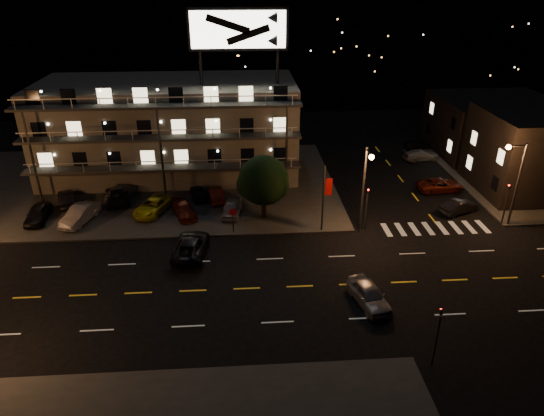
{
  "coord_description": "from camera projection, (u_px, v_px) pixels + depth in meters",
  "views": [
    {
      "loc": [
        -2.17,
        -29.86,
        21.46
      ],
      "look_at": [
        0.45,
        8.0,
        2.7
      ],
      "focal_mm": 32.0,
      "sensor_mm": 36.0,
      "label": 1
    }
  ],
  "objects": [
    {
      "name": "lot_car_6",
      "position": [
        117.0,
        195.0,
        49.14
      ],
      "size": [
        3.41,
        5.33,
        1.37
      ],
      "primitive_type": "imported",
      "rotation": [
        0.0,
        0.0,
        3.39
      ],
      "color": "black",
      "rests_on": "curb_nw"
    },
    {
      "name": "tree",
      "position": [
        263.0,
        182.0,
        44.77
      ],
      "size": [
        4.87,
        4.69,
        6.13
      ],
      "color": "black",
      "rests_on": "curb_nw"
    },
    {
      "name": "ground",
      "position": [
        273.0,
        287.0,
        36.35
      ],
      "size": [
        140.0,
        140.0,
        0.0
      ],
      "primitive_type": "plane",
      "color": "black",
      "rests_on": "ground"
    },
    {
      "name": "streetlight_ne",
      "position": [
        515.0,
        176.0,
        42.94
      ],
      "size": [
        1.92,
        0.44,
        8.0
      ],
      "color": "#2D2D30",
      "rests_on": "ground"
    },
    {
      "name": "streetlight_nc",
      "position": [
        365.0,
        182.0,
        41.77
      ],
      "size": [
        0.44,
        1.92,
        8.0
      ],
      "color": "#2D2D30",
      "rests_on": "ground"
    },
    {
      "name": "lot_car_2",
      "position": [
        153.0,
        206.0,
        46.94
      ],
      "size": [
        3.87,
        5.32,
        1.34
      ],
      "primitive_type": "imported",
      "rotation": [
        0.0,
        0.0,
        -0.38
      ],
      "color": "#D2CA13",
      "rests_on": "curb_nw"
    },
    {
      "name": "hill_backdrop",
      "position": [
        217.0,
        27.0,
        92.37
      ],
      "size": [
        120.0,
        25.0,
        24.0
      ],
      "color": "black",
      "rests_on": "ground"
    },
    {
      "name": "stop_sign",
      "position": [
        233.0,
        216.0,
        43.07
      ],
      "size": [
        0.91,
        0.11,
        2.61
      ],
      "color": "#2D2D30",
      "rests_on": "ground"
    },
    {
      "name": "lot_car_8",
      "position": [
        199.0,
        192.0,
        49.99
      ],
      "size": [
        2.29,
        3.82,
        1.22
      ],
      "primitive_type": "imported",
      "rotation": [
        0.0,
        0.0,
        3.4
      ],
      "color": "black",
      "rests_on": "curb_nw"
    },
    {
      "name": "lot_car_7",
      "position": [
        123.0,
        190.0,
        50.23
      ],
      "size": [
        3.51,
        5.12,
        1.38
      ],
      "primitive_type": "imported",
      "rotation": [
        0.0,
        0.0,
        2.77
      ],
      "color": "gray",
      "rests_on": "curb_nw"
    },
    {
      "name": "banner_north",
      "position": [
        324.0,
        197.0,
        42.66
      ],
      "size": [
        0.83,
        0.16,
        6.4
      ],
      "color": "#2D2D30",
      "rests_on": "ground"
    },
    {
      "name": "lot_car_4",
      "position": [
        232.0,
        207.0,
        46.59
      ],
      "size": [
        2.11,
        4.33,
        1.42
      ],
      "primitive_type": "imported",
      "rotation": [
        0.0,
        0.0,
        -0.1
      ],
      "color": "gray",
      "rests_on": "curb_nw"
    },
    {
      "name": "lot_car_1",
      "position": [
        80.0,
        215.0,
        45.1
      ],
      "size": [
        2.95,
        4.96,
        1.54
      ],
      "primitive_type": "imported",
      "rotation": [
        0.0,
        0.0,
        -0.3
      ],
      "color": "gray",
      "rests_on": "curb_nw"
    },
    {
      "name": "signal_nw",
      "position": [
        367.0,
        204.0,
        43.37
      ],
      "size": [
        0.2,
        0.27,
        4.6
      ],
      "color": "#2D2D30",
      "rests_on": "ground"
    },
    {
      "name": "side_bldg_back",
      "position": [
        492.0,
        126.0,
        61.69
      ],
      "size": [
        14.06,
        12.0,
        7.0
      ],
      "color": "black",
      "rests_on": "ground"
    },
    {
      "name": "motel",
      "position": [
        171.0,
        128.0,
        54.72
      ],
      "size": [
        28.0,
        13.8,
        18.1
      ],
      "color": "gray",
      "rests_on": "ground"
    },
    {
      "name": "curb_nw",
      "position": [
        134.0,
        185.0,
        53.33
      ],
      "size": [
        44.0,
        24.0,
        0.15
      ],
      "primitive_type": "cube",
      "color": "#333331",
      "rests_on": "ground"
    },
    {
      "name": "lot_car_5",
      "position": [
        66.0,
        198.0,
        48.54
      ],
      "size": [
        2.76,
        4.32,
        1.34
      ],
      "primitive_type": "imported",
      "rotation": [
        0.0,
        0.0,
        3.5
      ],
      "color": "black",
      "rests_on": "curb_nw"
    },
    {
      "name": "curb_ne",
      "position": [
        519.0,
        175.0,
        56.06
      ],
      "size": [
        16.0,
        24.0,
        0.15
      ],
      "primitive_type": "cube",
      "color": "#333331",
      "rests_on": "ground"
    },
    {
      "name": "side_car_1",
      "position": [
        440.0,
        185.0,
        51.83
      ],
      "size": [
        5.12,
        2.7,
        1.37
      ],
      "primitive_type": "imported",
      "rotation": [
        0.0,
        0.0,
        1.66
      ],
      "color": "#621B0E",
      "rests_on": "ground"
    },
    {
      "name": "side_car_3",
      "position": [
        418.0,
        144.0,
        64.18
      ],
      "size": [
        3.71,
        1.58,
        1.25
      ],
      "primitive_type": "imported",
      "rotation": [
        0.0,
        0.0,
        1.6
      ],
      "color": "black",
      "rests_on": "ground"
    },
    {
      "name": "side_car_2",
      "position": [
        421.0,
        155.0,
        60.33
      ],
      "size": [
        4.71,
        2.37,
        1.31
      ],
      "primitive_type": "imported",
      "rotation": [
        0.0,
        0.0,
        1.69
      ],
      "color": "gray",
      "rests_on": "ground"
    },
    {
      "name": "side_car_0",
      "position": [
        459.0,
        207.0,
        47.16
      ],
      "size": [
        4.33,
        2.91,
        1.35
      ],
      "primitive_type": "imported",
      "rotation": [
        0.0,
        0.0,
        1.97
      ],
      "color": "black",
      "rests_on": "ground"
    },
    {
      "name": "road_car_east",
      "position": [
        369.0,
        295.0,
        34.27
      ],
      "size": [
        2.72,
        4.75,
        1.52
      ],
      "primitive_type": "imported",
      "rotation": [
        0.0,
        0.0,
        0.22
      ],
      "color": "gray",
      "rests_on": "ground"
    },
    {
      "name": "lot_car_9",
      "position": [
        216.0,
        194.0,
        49.49
      ],
      "size": [
        2.03,
        4.12,
        1.3
      ],
      "primitive_type": "imported",
      "rotation": [
        0.0,
        0.0,
        3.31
      ],
      "color": "#621B0E",
      "rests_on": "curb_nw"
    },
    {
      "name": "signal_ne",
      "position": [
        507.0,
        200.0,
        44.17
      ],
      "size": [
        0.27,
        0.2,
        4.6
      ],
      "color": "#2D2D30",
      "rests_on": "ground"
    },
    {
      "name": "signal_sw",
      "position": [
        438.0,
        331.0,
        28.17
      ],
      "size": [
        0.2,
        0.27,
        4.6
      ],
      "color": "#2D2D30",
      "rests_on": "ground"
    },
    {
      "name": "lot_car_0",
      "position": [
        38.0,
        214.0,
        45.36
      ],
      "size": [
        1.86,
        4.29,
        1.44
      ],
      "primitive_type": "imported",
      "rotation": [
        0.0,
        0.0,
        0.04
      ],
      "color": "black",
      "rests_on": "curb_nw"
    },
    {
      "name": "road_car_west",
      "position": [
        191.0,
        245.0,
        40.38
      ],
      "size": [
        3.14,
        5.71,
        1.52
      ],
      "primitive_type": "imported",
      "rotation": [
        0.0,
        0.0,
        3.02
      ],
      "color": "black",
      "rests_on": "ground"
    },
    {
      "name": "lot_car_3",
      "position": [
        184.0,
        210.0,
        46.38
      ],
      "size": [
        3.09,
        4.55,
        1.22
      ],
      "primitive_type": "imported",
      "rotation": [
        0.0,
        0.0,
        0.36
      ],
      "color": "#621B0E",
      "rests_on": "curb_nw"
    }
  ]
}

